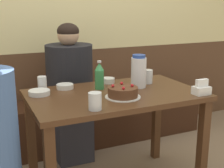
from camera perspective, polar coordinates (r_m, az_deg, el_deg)
back_wall at (r=3.05m, az=-7.95°, el=12.66°), size 4.80×0.04×2.50m
bench_seat at (r=3.04m, az=-6.09°, el=-6.98°), size 2.57×0.38×0.46m
dining_table at (r=2.18m, az=0.57°, el=-4.50°), size 1.18×0.70×0.75m
birthday_cake at (r=2.03m, az=1.93°, el=-1.53°), size 0.23×0.23×0.09m
water_pitcher at (r=2.27m, az=4.89°, el=2.30°), size 0.11×0.11×0.24m
soju_bottle at (r=2.22m, az=-2.32°, el=1.52°), size 0.07×0.07×0.21m
napkin_holder at (r=2.18m, az=16.04°, el=-0.87°), size 0.11×0.08×0.11m
bowl_soup_white at (r=2.40m, az=-0.71°, el=0.65°), size 0.10×0.10×0.04m
bowl_rice_small at (r=2.27m, az=-8.59°, el=-0.44°), size 0.12×0.12×0.03m
bowl_side_dish at (r=2.14m, az=-13.16°, el=-1.53°), size 0.14×0.14×0.03m
glass_water_tall at (r=1.79m, az=-3.12°, el=-3.15°), size 0.08×0.08×0.10m
glass_tumbler_short at (r=2.40m, az=6.54°, el=1.36°), size 0.08×0.08×0.10m
glass_shot_small at (r=2.25m, az=-12.64°, el=0.13°), size 0.06×0.06×0.10m
person_pale_blue_shirt at (r=2.69m, az=-7.65°, el=-1.76°), size 0.39×0.39×1.19m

